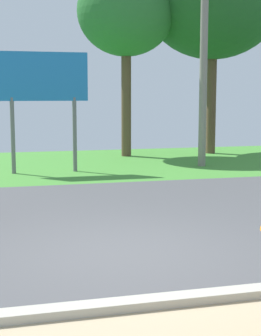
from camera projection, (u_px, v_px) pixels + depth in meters
ground_plane at (91, 212)px, 10.54m from camera, size 40.00×22.00×0.20m
utility_pole at (204, 55)px, 16.46m from camera, size 1.80×0.24×6.67m
roadside_billboard at (43, 85)px, 15.21m from camera, size 2.60×0.12×3.50m
tree_center_back at (126, 12)px, 18.94m from camera, size 3.55×3.55×6.88m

